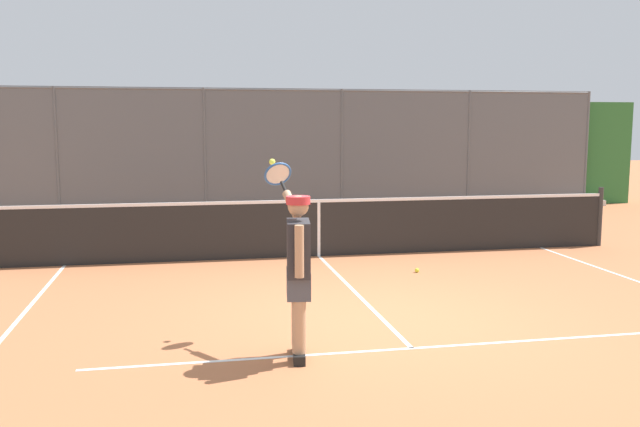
{
  "coord_description": "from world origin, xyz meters",
  "views": [
    {
      "loc": [
        2.14,
        7.24,
        2.2
      ],
      "look_at": [
        0.46,
        -1.36,
        1.05
      ],
      "focal_mm": 38.21,
      "sensor_mm": 36.0,
      "label": 1
    }
  ],
  "objects": [
    {
      "name": "fence_backdrop",
      "position": [
        0.0,
        -10.15,
        1.39
      ],
      "size": [
        20.01,
        1.37,
        3.07
      ],
      "color": "#565B60",
      "rests_on": "ground"
    },
    {
      "name": "tennis_ball_mid_court",
      "position": [
        -1.2,
        -2.27,
        0.03
      ],
      "size": [
        0.07,
        0.07,
        0.07
      ],
      "primitive_type": "sphere",
      "color": "#CCDB33",
      "rests_on": "ground"
    },
    {
      "name": "tennis_player",
      "position": [
        1.14,
        1.06,
        0.89
      ],
      "size": [
        0.37,
        1.35,
        1.84
      ],
      "rotation": [
        0.0,
        0.0,
        -1.7
      ],
      "color": "black",
      "rests_on": "ground"
    },
    {
      "name": "court_line_markings",
      "position": [
        0.0,
        1.38,
        0.0
      ],
      "size": [
        8.18,
        8.83,
        0.01
      ],
      "color": "white",
      "rests_on": "ground"
    },
    {
      "name": "tennis_net",
      "position": [
        0.0,
        -3.8,
        0.49
      ],
      "size": [
        10.51,
        0.09,
        1.07
      ],
      "color": "#2D2D2D",
      "rests_on": "ground"
    },
    {
      "name": "ground_plane",
      "position": [
        0.0,
        0.0,
        0.0
      ],
      "size": [
        60.0,
        60.0,
        0.0
      ],
      "primitive_type": "plane",
      "color": "#B76B42"
    }
  ]
}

